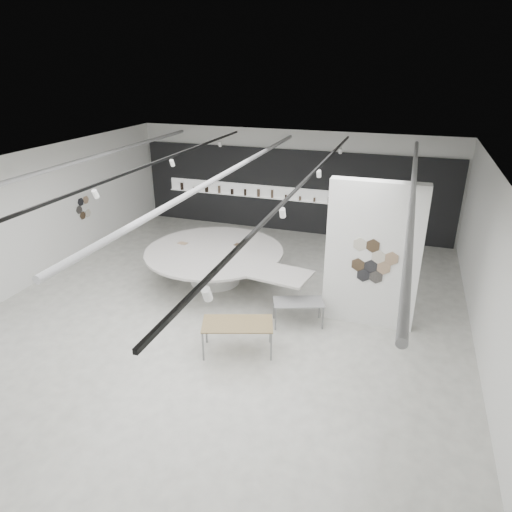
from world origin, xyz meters
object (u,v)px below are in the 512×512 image
(display_island, at_px, (217,262))
(sample_table_stone, at_px, (298,303))
(partition_column, at_px, (372,255))
(kitchen_counter, at_px, (367,230))
(sample_table_wood, at_px, (237,325))

(display_island, height_order, sample_table_stone, display_island)
(partition_column, xyz_separation_m, sample_table_stone, (-1.59, -0.67, -1.23))
(kitchen_counter, bearing_deg, partition_column, -89.50)
(sample_table_wood, distance_m, sample_table_stone, 1.87)
(display_island, xyz_separation_m, kitchen_counter, (3.83, 4.67, -0.17))
(display_island, height_order, kitchen_counter, kitchen_counter)
(display_island, bearing_deg, partition_column, -1.88)
(display_island, xyz_separation_m, sample_table_stone, (2.82, -1.51, -0.09))
(sample_table_wood, bearing_deg, partition_column, 40.80)
(sample_table_stone, xyz_separation_m, kitchen_counter, (1.01, 6.18, -0.08))
(sample_table_stone, height_order, kitchen_counter, kitchen_counter)
(display_island, bearing_deg, sample_table_wood, -50.54)
(display_island, distance_m, sample_table_wood, 3.57)
(partition_column, xyz_separation_m, sample_table_wood, (-2.59, -2.24, -1.12))
(sample_table_stone, bearing_deg, sample_table_wood, -122.44)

